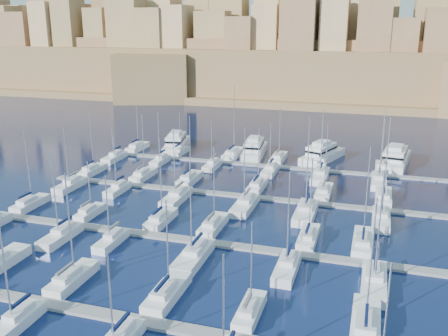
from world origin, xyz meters
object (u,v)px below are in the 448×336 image
(motor_yacht_a, at_px, (176,143))
(motor_yacht_b, at_px, (254,149))
(sailboat_2, at_px, (72,278))
(motor_yacht_c, at_px, (322,154))
(motor_yacht_d, at_px, (395,158))
(sailboat_4, at_px, (250,311))

(motor_yacht_a, bearing_deg, motor_yacht_b, -0.61)
(sailboat_2, height_order, motor_yacht_a, sailboat_2)
(motor_yacht_b, bearing_deg, sailboat_2, -95.77)
(motor_yacht_a, height_order, motor_yacht_c, same)
(motor_yacht_b, bearing_deg, motor_yacht_c, 1.12)
(motor_yacht_a, xyz_separation_m, motor_yacht_c, (38.26, 0.10, 0.00))
(motor_yacht_d, bearing_deg, motor_yacht_c, -177.09)
(sailboat_2, relative_size, motor_yacht_d, 0.81)
(motor_yacht_b, bearing_deg, motor_yacht_d, 2.01)
(motor_yacht_a, relative_size, motor_yacht_c, 0.99)
(motor_yacht_a, bearing_deg, sailboat_2, -78.42)
(sailboat_2, height_order, motor_yacht_b, sailboat_2)
(sailboat_2, bearing_deg, motor_yacht_d, 60.00)
(motor_yacht_c, bearing_deg, motor_yacht_a, -179.84)
(sailboat_4, xyz_separation_m, motor_yacht_b, (-16.78, 70.17, 1.01))
(motor_yacht_b, distance_m, motor_yacht_d, 33.87)
(motor_yacht_a, xyz_separation_m, motor_yacht_d, (55.18, 0.96, -0.00))
(sailboat_4, xyz_separation_m, motor_yacht_a, (-38.12, 70.40, 1.01))
(motor_yacht_c, distance_m, motor_yacht_d, 16.95)
(sailboat_2, xyz_separation_m, motor_yacht_c, (23.95, 69.94, 0.97))
(sailboat_4, relative_size, motor_yacht_b, 0.74)
(sailboat_4, height_order, motor_yacht_a, sailboat_4)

